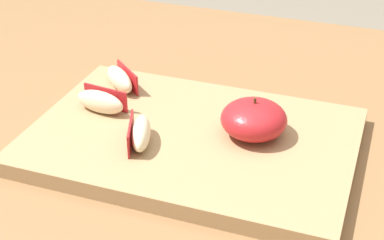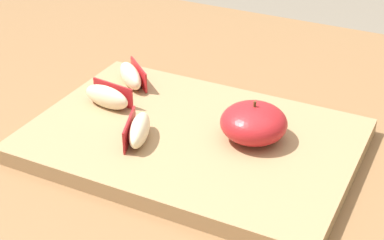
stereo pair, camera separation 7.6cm
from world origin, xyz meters
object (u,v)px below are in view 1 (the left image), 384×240
object	(u,v)px
apple_half_skin_up	(254,118)
apple_wedge_near_knife	(120,79)
apple_wedge_front	(101,102)
cutting_board	(192,140)
apple_wedge_left	(140,133)

from	to	relation	value
apple_half_skin_up	apple_wedge_near_knife	distance (m)	0.22
apple_wedge_near_knife	apple_wedge_front	bearing A→B (deg)	-86.10
cutting_board	apple_wedge_near_knife	size ratio (longest dim) A/B	5.92
apple_wedge_left	apple_wedge_near_knife	bearing A→B (deg)	124.97
cutting_board	apple_wedge_front	distance (m)	0.14
cutting_board	apple_wedge_near_knife	distance (m)	0.17
cutting_board	apple_wedge_front	bearing A→B (deg)	175.61
apple_wedge_near_knife	cutting_board	bearing A→B (deg)	-30.01
apple_wedge_near_knife	apple_half_skin_up	bearing A→B (deg)	-14.67
apple_half_skin_up	cutting_board	bearing A→B (deg)	-161.64
cutting_board	apple_wedge_left	size ratio (longest dim) A/B	5.48
cutting_board	apple_wedge_left	xyz separation A→B (m)	(-0.05, -0.05, 0.03)
apple_half_skin_up	apple_wedge_left	size ratio (longest dim) A/B	1.12
cutting_board	apple_half_skin_up	size ratio (longest dim) A/B	4.89
apple_wedge_front	apple_wedge_left	xyz separation A→B (m)	(0.08, -0.06, 0.00)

